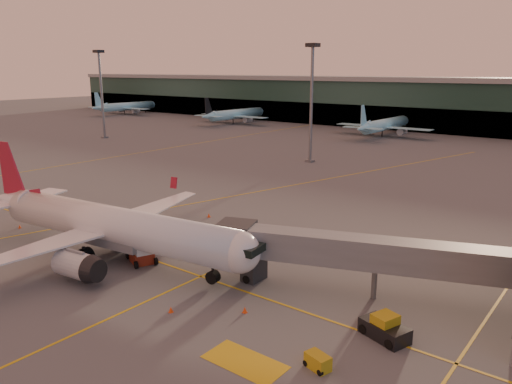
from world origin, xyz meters
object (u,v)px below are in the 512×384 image
Objects in this scene: gpu_cart at (318,362)px; pushback_tug at (384,328)px; catering_truck at (140,241)px; main_airplane at (107,225)px.

gpu_cart is 0.49× the size of pushback_tug.
catering_truck reaches higher than gpu_cart.
gpu_cart is (25.50, -5.51, -1.75)m from catering_truck.
main_airplane is 31.09m from pushback_tug.
main_airplane is at bearing -171.72° from gpu_cart.
catering_truck is 27.52m from pushback_tug.
pushback_tug is (1.96, 6.70, 0.27)m from gpu_cart.
main_airplane is 6.93× the size of catering_truck.
main_airplane is 9.14× the size of pushback_tug.
main_airplane is at bearing -155.91° from pushback_tug.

